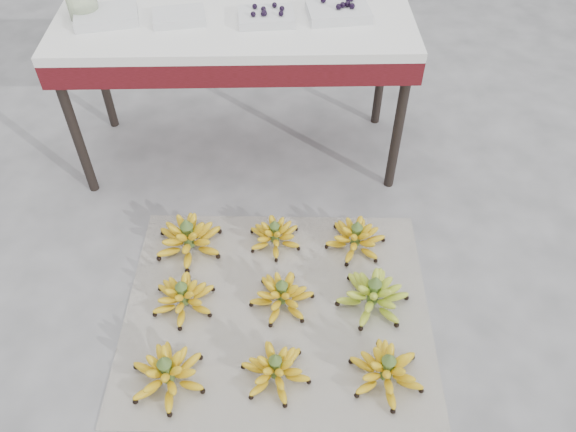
{
  "coord_description": "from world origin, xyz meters",
  "views": [
    {
      "loc": [
        0.06,
        -1.31,
        1.95
      ],
      "look_at": [
        0.09,
        0.26,
        0.31
      ],
      "focal_mm": 35.0,
      "sensor_mm": 36.0,
      "label": 1
    }
  ],
  "objects_px": {
    "bunch_back_right": "(356,238)",
    "tray_right": "(266,17)",
    "newspaper_mat": "(277,308)",
    "vendor_table": "(235,37)",
    "bunch_front_right": "(387,371)",
    "bunch_back_left": "(189,238)",
    "bunch_mid_right": "(373,295)",
    "tray_left": "(179,17)",
    "bunch_back_center": "(275,235)",
    "bunch_front_left": "(167,374)",
    "tray_far_right": "(338,11)",
    "tray_far_left": "(106,16)",
    "bunch_mid_center": "(282,295)",
    "bunch_front_center": "(275,369)",
    "bunch_mid_left": "(183,297)"
  },
  "relations": [
    {
      "from": "bunch_front_center",
      "to": "bunch_back_left",
      "type": "bearing_deg",
      "value": 145.69
    },
    {
      "from": "newspaper_mat",
      "to": "bunch_back_right",
      "type": "distance_m",
      "value": 0.49
    },
    {
      "from": "bunch_front_center",
      "to": "bunch_mid_center",
      "type": "relative_size",
      "value": 1.06
    },
    {
      "from": "bunch_front_left",
      "to": "bunch_back_left",
      "type": "xyz_separation_m",
      "value": [
        0.01,
        0.66,
        0.0
      ]
    },
    {
      "from": "bunch_front_right",
      "to": "bunch_mid_left",
      "type": "distance_m",
      "value": 0.86
    },
    {
      "from": "bunch_front_center",
      "to": "bunch_front_left",
      "type": "bearing_deg",
      "value": -153.42
    },
    {
      "from": "bunch_mid_center",
      "to": "tray_far_right",
      "type": "relative_size",
      "value": 1.13
    },
    {
      "from": "bunch_back_center",
      "to": "bunch_mid_left",
      "type": "bearing_deg",
      "value": -156.55
    },
    {
      "from": "bunch_back_center",
      "to": "tray_left",
      "type": "height_order",
      "value": "tray_left"
    },
    {
      "from": "bunch_front_left",
      "to": "tray_far_left",
      "type": "xyz_separation_m",
      "value": [
        -0.32,
        1.33,
        0.72
      ]
    },
    {
      "from": "newspaper_mat",
      "to": "bunch_back_center",
      "type": "xyz_separation_m",
      "value": [
        -0.01,
        0.36,
        0.05
      ]
    },
    {
      "from": "bunch_mid_right",
      "to": "tray_left",
      "type": "distance_m",
      "value": 1.46
    },
    {
      "from": "bunch_front_right",
      "to": "bunch_back_center",
      "type": "bearing_deg",
      "value": 116.68
    },
    {
      "from": "bunch_front_right",
      "to": "bunch_mid_right",
      "type": "distance_m",
      "value": 0.34
    },
    {
      "from": "bunch_mid_left",
      "to": "bunch_back_right",
      "type": "height_order",
      "value": "bunch_back_right"
    },
    {
      "from": "bunch_mid_right",
      "to": "bunch_back_center",
      "type": "xyz_separation_m",
      "value": [
        -0.4,
        0.35,
        -0.01
      ]
    },
    {
      "from": "bunch_mid_center",
      "to": "bunch_back_left",
      "type": "distance_m",
      "value": 0.52
    },
    {
      "from": "bunch_mid_left",
      "to": "bunch_back_center",
      "type": "distance_m",
      "value": 0.5
    },
    {
      "from": "bunch_front_left",
      "to": "tray_far_right",
      "type": "distance_m",
      "value": 1.68
    },
    {
      "from": "bunch_front_right",
      "to": "bunch_back_right",
      "type": "height_order",
      "value": "bunch_front_right"
    },
    {
      "from": "bunch_front_left",
      "to": "tray_left",
      "type": "bearing_deg",
      "value": 66.39
    },
    {
      "from": "bunch_front_left",
      "to": "bunch_mid_center",
      "type": "height_order",
      "value": "bunch_front_left"
    },
    {
      "from": "newspaper_mat",
      "to": "vendor_table",
      "type": "distance_m",
      "value": 1.23
    },
    {
      "from": "bunch_front_right",
      "to": "vendor_table",
      "type": "relative_size",
      "value": 0.19
    },
    {
      "from": "bunch_back_left",
      "to": "vendor_table",
      "type": "distance_m",
      "value": 0.94
    },
    {
      "from": "bunch_back_right",
      "to": "tray_right",
      "type": "relative_size",
      "value": 1.3
    },
    {
      "from": "bunch_front_center",
      "to": "tray_right",
      "type": "distance_m",
      "value": 1.49
    },
    {
      "from": "bunch_back_center",
      "to": "bunch_back_right",
      "type": "distance_m",
      "value": 0.37
    },
    {
      "from": "tray_left",
      "to": "tray_far_right",
      "type": "bearing_deg",
      "value": 1.93
    },
    {
      "from": "bunch_back_center",
      "to": "tray_right",
      "type": "bearing_deg",
      "value": 73.76
    },
    {
      "from": "bunch_back_center",
      "to": "tray_left",
      "type": "bearing_deg",
      "value": 103.99
    },
    {
      "from": "tray_far_left",
      "to": "bunch_mid_center",
      "type": "bearing_deg",
      "value": -52.72
    },
    {
      "from": "bunch_back_right",
      "to": "tray_right",
      "type": "height_order",
      "value": "tray_right"
    },
    {
      "from": "bunch_front_center",
      "to": "vendor_table",
      "type": "xyz_separation_m",
      "value": [
        -0.16,
        1.32,
        0.62
      ]
    },
    {
      "from": "bunch_front_center",
      "to": "bunch_front_right",
      "type": "height_order",
      "value": "bunch_front_right"
    },
    {
      "from": "bunch_front_center",
      "to": "tray_far_left",
      "type": "distance_m",
      "value": 1.67
    },
    {
      "from": "bunch_front_left",
      "to": "bunch_front_center",
      "type": "xyz_separation_m",
      "value": [
        0.4,
        0.01,
        -0.01
      ]
    },
    {
      "from": "bunch_back_left",
      "to": "tray_right",
      "type": "height_order",
      "value": "tray_right"
    },
    {
      "from": "bunch_back_center",
      "to": "tray_left",
      "type": "relative_size",
      "value": 1.24
    },
    {
      "from": "bunch_front_center",
      "to": "bunch_mid_center",
      "type": "xyz_separation_m",
      "value": [
        0.03,
        0.33,
        0.0
      ]
    },
    {
      "from": "bunch_front_center",
      "to": "vendor_table",
      "type": "relative_size",
      "value": 0.22
    },
    {
      "from": "bunch_front_right",
      "to": "tray_far_left",
      "type": "xyz_separation_m",
      "value": [
        -1.13,
        1.33,
        0.72
      ]
    },
    {
      "from": "bunch_front_center",
      "to": "tray_far_right",
      "type": "height_order",
      "value": "tray_far_right"
    },
    {
      "from": "bunch_front_right",
      "to": "tray_right",
      "type": "xyz_separation_m",
      "value": [
        -0.43,
        1.31,
        0.72
      ]
    },
    {
      "from": "bunch_front_right",
      "to": "bunch_back_left",
      "type": "xyz_separation_m",
      "value": [
        -0.79,
        0.66,
        0.01
      ]
    },
    {
      "from": "bunch_front_right",
      "to": "bunch_back_left",
      "type": "height_order",
      "value": "bunch_back_left"
    },
    {
      "from": "bunch_front_center",
      "to": "tray_right",
      "type": "height_order",
      "value": "tray_right"
    },
    {
      "from": "bunch_front_left",
      "to": "vendor_table",
      "type": "relative_size",
      "value": 0.24
    },
    {
      "from": "bunch_front_left",
      "to": "bunch_mid_left",
      "type": "distance_m",
      "value": 0.35
    },
    {
      "from": "bunch_back_right",
      "to": "bunch_front_center",
      "type": "bearing_deg",
      "value": -104.87
    }
  ]
}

